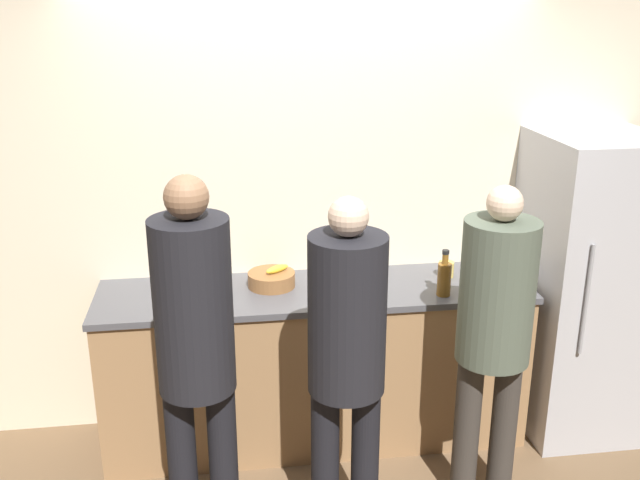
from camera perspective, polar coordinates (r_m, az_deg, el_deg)
ground_plane at (r=4.11m, az=0.29°, el=-17.89°), size 14.00×14.00×0.00m
wall_back at (r=4.11m, az=-1.01°, el=2.53°), size 5.20×0.06×2.60m
counter at (r=4.15m, az=-0.42°, el=-9.76°), size 2.38×0.64×0.94m
refrigerator at (r=4.38m, az=20.47°, el=-3.50°), size 0.66×0.74×1.76m
person_left at (r=3.08m, az=-9.92°, el=-8.30°), size 0.33×0.33×1.81m
person_center at (r=3.14m, az=2.14°, el=-8.73°), size 0.34×0.34×1.69m
person_right at (r=3.51m, az=13.79°, el=-6.35°), size 0.35×0.35×1.66m
fruit_bowl at (r=3.95m, az=-3.88°, el=-3.13°), size 0.26×0.26×0.12m
utensil_crock at (r=4.09m, az=-8.22°, el=-2.08°), size 0.12×0.12×0.30m
bottle_amber at (r=3.87m, az=9.91°, el=-2.98°), size 0.07×0.07×0.26m
cup_yellow at (r=4.14m, az=10.05°, el=-2.31°), size 0.09×0.09×0.09m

